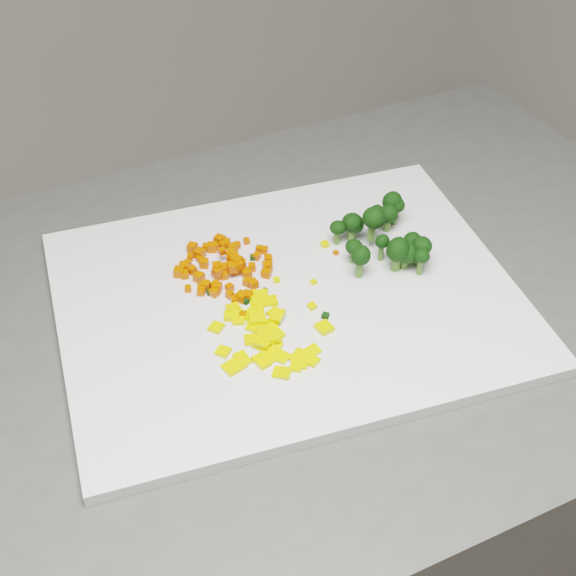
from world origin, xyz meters
TOP-DOWN VIEW (x-y plane):
  - counter_block at (0.22, 0.60)m, footprint 1.07×0.84m
  - cutting_board at (0.19, 0.61)m, footprint 0.59×0.52m
  - carrot_pile at (0.15, 0.68)m, footprint 0.11×0.11m
  - pepper_pile at (0.13, 0.56)m, footprint 0.13×0.13m
  - broccoli_pile at (0.31, 0.61)m, footprint 0.13×0.13m
  - carrot_cube_0 at (0.14, 0.67)m, footprint 0.01×0.01m
  - carrot_cube_1 at (0.17, 0.66)m, footprint 0.01×0.01m
  - carrot_cube_2 at (0.16, 0.66)m, footprint 0.01×0.01m
  - carrot_cube_3 at (0.14, 0.72)m, footprint 0.01×0.01m
  - carrot_cube_4 at (0.13, 0.66)m, footprint 0.01×0.01m
  - carrot_cube_5 at (0.14, 0.68)m, footprint 0.01×0.01m
  - carrot_cube_6 at (0.20, 0.68)m, footprint 0.01×0.01m
  - carrot_cube_7 at (0.15, 0.68)m, footprint 0.01×0.01m
  - carrot_cube_8 at (0.16, 0.67)m, footprint 0.01×0.01m
  - carrot_cube_9 at (0.16, 0.72)m, footprint 0.01×0.01m
  - carrot_cube_10 at (0.21, 0.69)m, footprint 0.01×0.01m
  - carrot_cube_11 at (0.20, 0.71)m, footprint 0.01×0.01m
  - carrot_cube_12 at (0.17, 0.68)m, footprint 0.01×0.01m
  - carrot_cube_13 at (0.12, 0.65)m, footprint 0.01×0.01m
  - carrot_cube_14 at (0.11, 0.70)m, footprint 0.01×0.01m
  - carrot_cube_15 at (0.19, 0.65)m, footprint 0.01×0.01m
  - carrot_cube_16 at (0.18, 0.72)m, footprint 0.01×0.01m
  - carrot_cube_17 at (0.12, 0.71)m, footprint 0.01×0.01m
  - carrot_cube_18 at (0.14, 0.73)m, footprint 0.01×0.01m
  - carrot_cube_19 at (0.13, 0.66)m, footprint 0.01×0.01m
  - carrot_cube_20 at (0.16, 0.68)m, footprint 0.01×0.01m
  - carrot_cube_21 at (0.19, 0.65)m, footprint 0.01×0.01m
  - carrot_cube_22 at (0.12, 0.68)m, footprint 0.01×0.01m
  - carrot_cube_23 at (0.10, 0.67)m, footprint 0.01×0.01m
  - carrot_cube_24 at (0.15, 0.68)m, footprint 0.01×0.01m
  - carrot_cube_25 at (0.15, 0.63)m, footprint 0.01×0.01m
  - carrot_cube_26 at (0.15, 0.67)m, footprint 0.01×0.01m
  - carrot_cube_27 at (0.18, 0.66)m, footprint 0.01×0.01m
  - carrot_cube_28 at (0.17, 0.72)m, footprint 0.01×0.01m
  - carrot_cube_29 at (0.19, 0.71)m, footprint 0.01×0.01m
  - carrot_cube_30 at (0.16, 0.64)m, footprint 0.01×0.01m
  - carrot_cube_31 at (0.14, 0.67)m, footprint 0.01×0.01m
  - carrot_cube_32 at (0.13, 0.63)m, footprint 0.01×0.01m
  - carrot_cube_33 at (0.12, 0.70)m, footprint 0.01×0.01m
  - carrot_cube_34 at (0.14, 0.68)m, footprint 0.01×0.01m
  - carrot_cube_35 at (0.16, 0.72)m, footprint 0.01×0.01m
  - carrot_cube_36 at (0.12, 0.67)m, footprint 0.01×0.01m
  - carrot_cube_37 at (0.13, 0.72)m, footprint 0.01×0.01m
  - carrot_cube_38 at (0.13, 0.64)m, footprint 0.01×0.01m
  - carrot_cube_39 at (0.16, 0.70)m, footprint 0.01×0.01m
  - carrot_cube_40 at (0.18, 0.73)m, footprint 0.01×0.01m
  - carrot_cube_41 at (0.20, 0.66)m, footprint 0.01×0.01m
  - carrot_cube_42 at (0.16, 0.67)m, footprint 0.01×0.01m
  - carrot_cube_43 at (0.14, 0.70)m, footprint 0.01×0.01m
  - carrot_cube_44 at (0.17, 0.72)m, footprint 0.01×0.01m
  - carrot_cube_45 at (0.11, 0.70)m, footprint 0.02×0.02m
  - carrot_cube_46 at (0.15, 0.68)m, footprint 0.01×0.01m
  - carrot_cube_47 at (0.16, 0.67)m, footprint 0.01×0.01m
  - carrot_cube_48 at (0.11, 0.66)m, footprint 0.01×0.01m
  - carrot_cube_49 at (0.16, 0.68)m, footprint 0.01×0.01m
  - carrot_cube_50 at (0.12, 0.70)m, footprint 0.01×0.01m
  - carrot_cube_51 at (0.21, 0.68)m, footprint 0.01×0.01m
  - carrot_cube_52 at (0.16, 0.64)m, footprint 0.01×0.01m
  - carrot_cube_53 at (0.11, 0.66)m, footprint 0.01×0.01m
  - carrot_cube_54 at (0.18, 0.70)m, footprint 0.01×0.01m
  - carrot_cube_55 at (0.12, 0.71)m, footprint 0.01×0.01m
  - carrot_cube_56 at (0.17, 0.68)m, footprint 0.01×0.01m
  - carrot_cube_57 at (0.18, 0.73)m, footprint 0.01×0.01m
  - carrot_cube_58 at (0.17, 0.67)m, footprint 0.01×0.01m
  - carrot_cube_59 at (0.19, 0.64)m, footprint 0.01×0.01m
  - carrot_cube_60 at (0.12, 0.71)m, footprint 0.01×0.01m
  - carrot_cube_61 at (0.17, 0.69)m, footprint 0.01×0.01m
  - carrot_cube_62 at (0.12, 0.67)m, footprint 0.01×0.01m
  - carrot_cube_63 at (0.14, 0.65)m, footprint 0.01×0.01m
  - carrot_cube_64 at (0.14, 0.71)m, footprint 0.01×0.01m
  - carrot_cube_65 at (0.14, 0.63)m, footprint 0.01×0.01m
  - pepper_chunk_0 at (0.11, 0.54)m, footprint 0.01×0.02m
  - pepper_chunk_1 at (0.12, 0.54)m, footprint 0.02×0.02m
  - pepper_chunk_2 at (0.14, 0.60)m, footprint 0.02×0.02m
  - pepper_chunk_3 at (0.12, 0.56)m, footprint 0.02×0.02m
  - pepper_chunk_4 at (0.16, 0.61)m, footprint 0.02×0.02m
  - pepper_chunk_5 at (0.16, 0.61)m, footprint 0.02×0.02m
  - pepper_chunk_6 at (0.12, 0.61)m, footprint 0.02×0.02m
  - pepper_chunk_7 at (0.13, 0.55)m, footprint 0.02×0.02m
  - pepper_chunk_8 at (0.13, 0.53)m, footprint 0.02×0.02m
  - pepper_chunk_9 at (0.12, 0.51)m, footprint 0.02×0.02m
  - pepper_chunk_10 at (0.15, 0.61)m, footprint 0.02×0.02m
  - pepper_chunk_11 at (0.14, 0.58)m, footprint 0.02×0.02m
  - pepper_chunk_12 at (0.14, 0.52)m, footprint 0.02×0.02m
  - pepper_chunk_13 at (0.10, 0.61)m, footprint 0.02×0.02m
  - pepper_chunk_14 at (0.16, 0.52)m, footprint 0.02×0.01m
  - pepper_chunk_15 at (0.08, 0.55)m, footprint 0.02×0.02m
  - pepper_chunk_16 at (0.13, 0.58)m, footprint 0.03×0.03m
  - pepper_chunk_17 at (0.16, 0.58)m, footprint 0.02×0.02m
  - pepper_chunk_18 at (0.19, 0.54)m, footprint 0.02×0.02m
  - pepper_chunk_19 at (0.13, 0.57)m, footprint 0.02×0.02m
  - pepper_chunk_20 at (0.13, 0.51)m, footprint 0.02×0.02m
  - pepper_chunk_21 at (0.09, 0.55)m, footprint 0.01×0.02m
  - pepper_chunk_22 at (0.14, 0.57)m, footprint 0.02×0.02m
  - pepper_chunk_23 at (0.14, 0.56)m, footprint 0.02×0.02m
  - pepper_chunk_24 at (0.14, 0.59)m, footprint 0.03×0.02m
  - pepper_chunk_25 at (0.16, 0.59)m, footprint 0.02×0.02m
  - pepper_chunk_26 at (0.16, 0.62)m, footprint 0.03×0.03m
  - pepper_chunk_27 at (0.13, 0.62)m, footprint 0.02×0.02m
  - pepper_chunk_28 at (0.15, 0.51)m, footprint 0.02×0.02m
  - pepper_chunk_29 at (0.12, 0.61)m, footprint 0.02×0.02m
  - pepper_chunk_30 at (0.13, 0.56)m, footprint 0.02×0.02m
  - pepper_chunk_31 at (0.14, 0.52)m, footprint 0.03×0.03m
  - pepper_chunk_32 at (0.12, 0.57)m, footprint 0.02×0.02m
  - pepper_chunk_33 at (0.14, 0.59)m, footprint 0.03×0.03m
  - pepper_chunk_34 at (0.12, 0.56)m, footprint 0.02×0.02m
  - pepper_chunk_35 at (0.08, 0.57)m, footprint 0.02×0.02m
  - broccoli_floret_0 at (0.28, 0.61)m, footprint 0.03×0.03m
  - broccoli_floret_1 at (0.33, 0.63)m, footprint 0.03×0.03m
  - broccoli_floret_2 at (0.35, 0.63)m, footprint 0.03×0.03m
  - broccoli_floret_3 at (0.34, 0.56)m, footprint 0.03×0.03m
  - broccoli_floret_4 at (0.32, 0.58)m, footprint 0.03×0.03m
  - broccoli_floret_5 at (0.35, 0.58)m, footprint 0.03×0.03m
  - broccoli_floret_6 at (0.34, 0.56)m, footprint 0.03×0.03m
  - broccoli_floret_7 at (0.37, 0.64)m, footprint 0.04×0.04m
  - broccoli_floret_8 at (0.30, 0.64)m, footprint 0.03×0.03m
  - broccoli_floret_9 at (0.27, 0.58)m, footprint 0.03×0.03m
  - broccoli_floret_10 at (0.37, 0.63)m, footprint 0.03×0.03m
  - broccoli_floret_11 at (0.31, 0.59)m, footprint 0.02×0.02m
  - broccoli_floret_12 at (0.31, 0.57)m, footprint 0.04×0.04m
  - broccoli_floret_13 at (0.32, 0.57)m, footprint 0.03×0.03m
  - broccoli_floret_14 at (0.35, 0.64)m, footprint 0.03×0.03m
  - broccoli_floret_15 at (0.29, 0.64)m, footprint 0.03×0.03m
  - broccoli_floret_16 at (0.32, 0.62)m, footprint 0.04×0.04m
  - broccoli_floret_17 at (0.33, 0.55)m, footprint 0.02×0.02m
  - broccoli_floret_18 at (0.31, 0.64)m, footprint 0.04×0.04m
  - stray_bit_0 at (0.15, 0.62)m, footprint 0.01×0.01m
  - stray_bit_1 at (0.12, 0.66)m, footprint 0.01×0.01m
  - stray_bit_2 at (0.19, 0.68)m, footprint 0.01×0.01m
  - stray_bit_3 at (0.22, 0.60)m, footprint 0.01×0.01m
  - stray_bit_4 at (0.20, 0.57)m, footprint 0.01×0.01m
  - stray_bit_5 at (0.13, 0.61)m, footprint 0.01×0.01m
  - stray_bit_6 at (0.17, 0.62)m, footprint 0.01×0.01m
  - stray_bit_7 at (0.27, 0.63)m, footprint 0.01×0.01m
  - stray_bit_8 at (0.29, 0.60)m, footprint 0.01×0.01m
  - stray_bit_9 at (0.20, 0.55)m, footprint 0.01×0.01m
  - stray_bit_10 at (0.19, 0.63)m, footprint 0.01×0.01m
  - stray_bit_11 at (0.14, 0.63)m, footprint 0.01×0.01m
  - stray_bit_12 at (0.17, 0.65)m, footprint 0.01×0.01m
  - stray_bit_13 at (0.14, 0.62)m, footprint 0.01×0.01m
  - stray_bit_14 at (0.27, 0.65)m, footprint 0.01×0.01m

SIDE VIEW (x-z plane):
  - counter_block at x=0.22m, z-range 0.00..0.90m
  - cutting_board at x=0.19m, z-range 0.90..0.91m
  - stray_bit_0 at x=0.15m, z-range 0.91..0.92m
  - pepper_chunk_12 at x=0.14m, z-range 0.91..0.92m
  - pepper_chunk_7 at x=0.13m, z-range 0.91..0.92m
  - pepper_chunk_10 at x=0.15m, z-range 0.91..0.92m
  - pepper_chunk_9 at x=0.12m, z-range 0.91..0.92m
  - stray_bit_12 at x=0.17m, z-range 0.91..0.92m
  - stray_bit_11 at x=0.14m, z-range 0.91..0.92m
  - pepper_chunk_2 at x=0.14m, z-range 0.91..0.92m
  - pepper_chunk_22 at x=0.14m, z-range 0.91..0.92m
  - stray_bit_7 at x=0.27m, z-range 0.91..0.92m
  - stray_bit_6 at x=0.17m, z-range 0.91..0.92m
  - pepper_chunk_13 at x=0.10m, z-range 0.91..0.92m
  - pepper_chunk_26 at x=0.16m, z-range 0.91..0.92m
  - pepper_chunk_14 at x=0.16m, z-range 0.91..0.92m
  - pepper_chunk_8 at x=0.13m, z-range 0.91..0.92m
  - pepper_chunk_5 at x=0.16m, z-range 0.91..0.92m
  - pepper_chunk_11 at x=0.14m, z-range 0.91..0.92m
  - stray_bit_3 at x=0.22m, z-range 0.91..0.92m
  - pepper_chunk_15 at x=0.08m, z-range 0.91..0.92m
  - pepper_chunk_1 at x=0.12m, z-range 0.91..0.92m
  - pepper_chunk_25 at x=0.16m, z-range 0.91..0.92m
  - pepper_chunk_31 at x=0.14m, z-range 0.91..0.92m
  - pepper_chunk_35 at x=0.08m, z-range 0.91..0.92m
  - pepper_chunk_20 at x=0.13m, z-range 0.91..0.92m
  - stray_bit_1 at x=0.12m, z-range 0.91..0.92m
  - pepper_chunk_34 at x=0.12m, z-range 0.91..0.92m
  - pepper_chunk_28 at x=0.15m, z-range 0.91..0.92m
  - pepper_chunk_4 at x=0.16m, z-range 0.91..0.92m
  - pepper_chunk_32 at x=0.12m, z-range 0.91..0.92m
  - pepper_chunk_0 at x=0.11m, z-range 0.91..0.92m
  - stray_bit_10 at x=0.19m, z-range 0.91..0.92m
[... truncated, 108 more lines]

